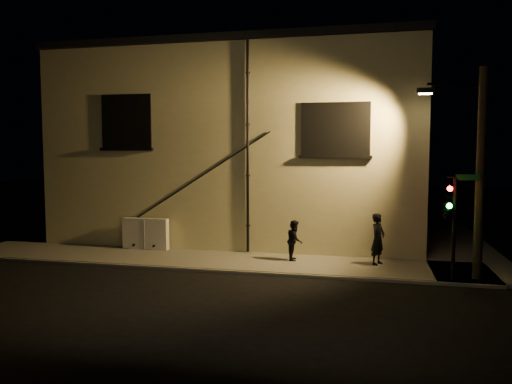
% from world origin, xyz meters
% --- Properties ---
extents(ground, '(90.00, 90.00, 0.00)m').
position_xyz_m(ground, '(0.00, 0.00, 0.00)').
color(ground, black).
extents(sidewalk, '(21.00, 16.00, 0.12)m').
position_xyz_m(sidewalk, '(1.22, 4.39, 0.06)').
color(sidewalk, slate).
rests_on(sidewalk, ground).
extents(building, '(16.20, 12.23, 8.80)m').
position_xyz_m(building, '(-3.00, 8.99, 4.40)').
color(building, beige).
rests_on(building, ground).
extents(utility_cabinet, '(1.94, 0.33, 1.28)m').
position_xyz_m(utility_cabinet, '(-6.10, 2.70, 0.76)').
color(utility_cabinet, white).
rests_on(utility_cabinet, sidewalk).
extents(pedestrian_a, '(0.71, 0.80, 1.83)m').
position_xyz_m(pedestrian_a, '(3.22, 1.91, 1.04)').
color(pedestrian_a, black).
rests_on(pedestrian_a, sidewalk).
extents(pedestrian_b, '(0.63, 0.77, 1.49)m').
position_xyz_m(pedestrian_b, '(0.22, 1.98, 0.86)').
color(pedestrian_b, black).
rests_on(pedestrian_b, sidewalk).
extents(traffic_signal, '(1.23, 1.95, 3.32)m').
position_xyz_m(traffic_signal, '(5.30, 0.19, 2.35)').
color(traffic_signal, black).
rests_on(traffic_signal, sidewalk).
extents(streetlamp_pole, '(2.02, 1.38, 6.75)m').
position_xyz_m(streetlamp_pole, '(6.16, 0.66, 3.62)').
color(streetlamp_pole, black).
rests_on(streetlamp_pole, ground).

